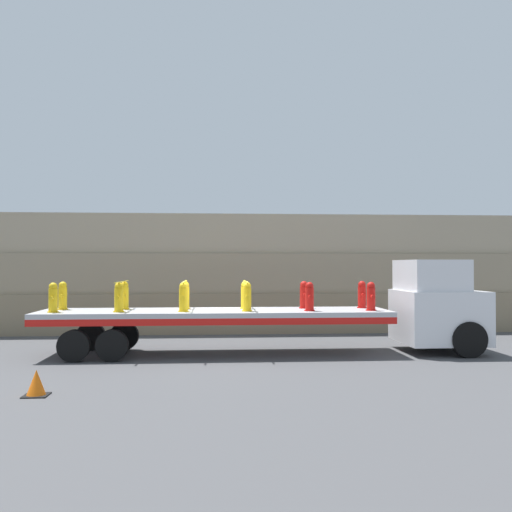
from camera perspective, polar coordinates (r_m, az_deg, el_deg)
name	(u,v)px	position (r m, az deg, el deg)	size (l,w,h in m)	color
ground_plane	(215,354)	(18.08, -4.10, -9.78)	(120.00, 120.00, 0.00)	#474749
rock_cliff	(215,273)	(24.57, -4.13, -1.72)	(60.00, 3.30, 4.90)	#84755B
truck_cab	(440,306)	(19.33, 17.89, -4.81)	(2.51, 2.73, 2.95)	silver
flatbed_trailer	(194,318)	(17.95, -6.26, -6.20)	(10.82, 2.56, 1.38)	#B2B2B7
fire_hydrant_yellow_near_0	(53,298)	(17.99, -19.63, -3.97)	(0.33, 0.55, 0.89)	gold
fire_hydrant_yellow_far_0	(63,296)	(19.04, -18.77, -3.80)	(0.33, 0.55, 0.89)	gold
fire_hydrant_yellow_near_1	(119,298)	(17.58, -13.56, -4.07)	(0.33, 0.55, 0.89)	gold
fire_hydrant_yellow_far_1	(124,296)	(18.65, -13.02, -3.89)	(0.33, 0.55, 0.89)	gold
fire_hydrant_yellow_near_2	(183,297)	(17.38, -7.27, -4.12)	(0.33, 0.55, 0.89)	gold
fire_hydrant_yellow_far_2	(185,295)	(18.45, -7.09, -3.94)	(0.33, 0.55, 0.89)	gold
fire_hydrant_yellow_near_3	(247,297)	(17.38, -0.91, -4.13)	(0.33, 0.55, 0.89)	gold
fire_hydrant_yellow_far_3	(245,295)	(18.46, -1.10, -3.95)	(0.33, 0.55, 0.89)	gold
fire_hydrant_red_near_4	(309,297)	(17.60, 5.37, -4.09)	(0.33, 0.55, 0.89)	red
fire_hydrant_red_far_4	(304,295)	(18.66, 4.82, -3.91)	(0.33, 0.55, 0.89)	red
fire_hydrant_red_near_5	(371,297)	(18.02, 11.43, -4.00)	(0.33, 0.55, 0.89)	red
fire_hydrant_red_far_5	(362,295)	(19.06, 10.55, -3.84)	(0.33, 0.55, 0.89)	red
cargo_strap_rear	(122,282)	(18.10, -13.28, -2.52)	(0.05, 2.65, 0.01)	yellow
cargo_strap_middle	(184,282)	(17.90, -7.18, -2.55)	(0.05, 2.65, 0.01)	yellow
cargo_strap_front	(246,281)	(17.90, -1.01, -2.56)	(0.05, 2.65, 0.01)	yellow
traffic_cone	(36,383)	(13.25, -21.12, -11.78)	(0.51, 0.51, 0.56)	black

